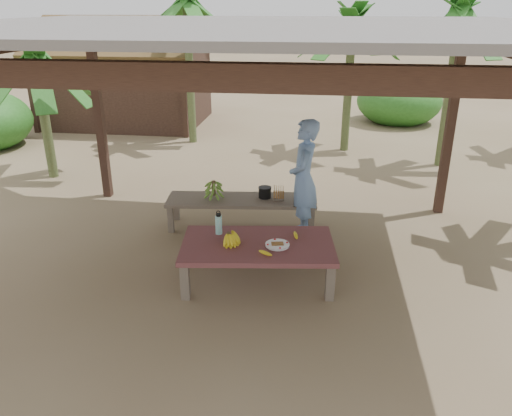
# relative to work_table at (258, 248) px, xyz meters

# --- Properties ---
(ground) EXTENTS (80.00, 80.00, 0.00)m
(ground) POSITION_rel_work_table_xyz_m (-0.17, 0.23, -0.43)
(ground) COLOR brown
(ground) RESTS_ON ground
(pavilion) EXTENTS (6.60, 5.60, 2.95)m
(pavilion) POSITION_rel_work_table_xyz_m (-0.19, 0.22, 2.34)
(pavilion) COLOR black
(pavilion) RESTS_ON ground
(work_table) EXTENTS (1.91, 1.21, 0.50)m
(work_table) POSITION_rel_work_table_xyz_m (0.00, 0.00, 0.00)
(work_table) COLOR brown
(work_table) RESTS_ON ground
(bench) EXTENTS (2.25, 0.81, 0.45)m
(bench) POSITION_rel_work_table_xyz_m (-0.44, 1.54, -0.04)
(bench) COLOR brown
(bench) RESTS_ON ground
(ripe_banana_bunch) EXTENTS (0.32, 0.29, 0.16)m
(ripe_banana_bunch) POSITION_rel_work_table_xyz_m (-0.34, -0.06, 0.15)
(ripe_banana_bunch) COLOR yellow
(ripe_banana_bunch) RESTS_ON work_table
(plate) EXTENTS (0.28, 0.28, 0.04)m
(plate) POSITION_rel_work_table_xyz_m (0.24, -0.05, 0.08)
(plate) COLOR white
(plate) RESTS_ON work_table
(loose_banana_front) EXTENTS (0.18, 0.08, 0.04)m
(loose_banana_front) POSITION_rel_work_table_xyz_m (0.12, -0.28, 0.09)
(loose_banana_front) COLOR yellow
(loose_banana_front) RESTS_ON work_table
(loose_banana_side) EXTENTS (0.10, 0.17, 0.04)m
(loose_banana_side) POSITION_rel_work_table_xyz_m (0.44, 0.23, 0.09)
(loose_banana_side) COLOR yellow
(loose_banana_side) RESTS_ON work_table
(water_flask) EXTENTS (0.08, 0.08, 0.31)m
(water_flask) POSITION_rel_work_table_xyz_m (-0.51, 0.20, 0.19)
(water_flask) COLOR #42CFC3
(water_flask) RESTS_ON work_table
(green_banana_stalk) EXTENTS (0.27, 0.27, 0.29)m
(green_banana_stalk) POSITION_rel_work_table_xyz_m (-0.85, 1.50, 0.16)
(green_banana_stalk) COLOR #598C2D
(green_banana_stalk) RESTS_ON bench
(cooking_pot) EXTENTS (0.19, 0.19, 0.16)m
(cooking_pot) POSITION_rel_work_table_xyz_m (-0.10, 1.63, 0.09)
(cooking_pot) COLOR black
(cooking_pot) RESTS_ON bench
(skewer_rack) EXTENTS (0.19, 0.10, 0.24)m
(skewer_rack) POSITION_rel_work_table_xyz_m (0.11, 1.55, 0.14)
(skewer_rack) COLOR #A57F47
(skewer_rack) RESTS_ON bench
(woman) EXTENTS (0.43, 0.63, 1.70)m
(woman) POSITION_rel_work_table_xyz_m (0.47, 1.41, 0.41)
(woman) COLOR #678AC3
(woman) RESTS_ON ground
(hut) EXTENTS (4.40, 3.43, 2.85)m
(hut) POSITION_rel_work_table_xyz_m (-4.67, 8.23, 0.67)
(hut) COLOR black
(hut) RESTS_ON ground
(banana_plant_ne) EXTENTS (1.80, 1.80, 3.26)m
(banana_plant_ne) POSITION_rel_work_table_xyz_m (3.17, 5.15, 2.34)
(banana_plant_ne) COLOR #596638
(banana_plant_ne) RESTS_ON ground
(banana_plant_n) EXTENTS (1.80, 1.80, 3.04)m
(banana_plant_n) POSITION_rel_work_table_xyz_m (1.24, 6.07, 2.12)
(banana_plant_n) COLOR #596638
(banana_plant_n) RESTS_ON ground
(banana_plant_nw) EXTENTS (1.80, 1.80, 3.49)m
(banana_plant_nw) POSITION_rel_work_table_xyz_m (-2.40, 6.33, 2.55)
(banana_plant_nw) COLOR #596638
(banana_plant_nw) RESTS_ON ground
(banana_plant_w) EXTENTS (1.80, 1.80, 2.51)m
(banana_plant_w) POSITION_rel_work_table_xyz_m (-4.45, 3.40, 1.61)
(banana_plant_w) COLOR #596638
(banana_plant_w) RESTS_ON ground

